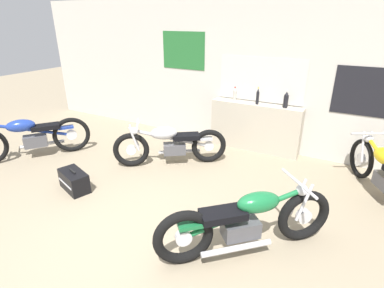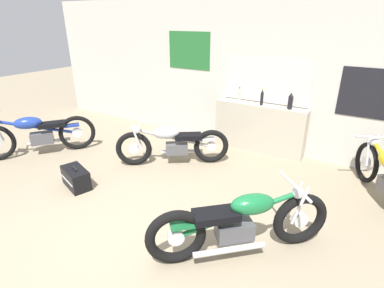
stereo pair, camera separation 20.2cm
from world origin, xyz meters
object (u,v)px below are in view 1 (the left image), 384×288
(bottle_leftmost, at_px, (235,94))
(motorcycle_silver, at_px, (171,144))
(motorcycle_green, at_px, (247,221))
(bottle_left_center, at_px, (258,97))
(bottle_center, at_px, (286,100))
(motorcycle_blue, at_px, (30,136))
(hard_case_black, at_px, (74,181))

(bottle_leftmost, bearing_deg, motorcycle_silver, -114.55)
(motorcycle_silver, xyz_separation_m, motorcycle_green, (1.89, -1.42, 0.01))
(bottle_leftmost, relative_size, bottle_left_center, 0.85)
(motorcycle_silver, bearing_deg, bottle_left_center, 50.56)
(bottle_center, height_order, motorcycle_blue, bottle_center)
(bottle_leftmost, bearing_deg, hard_case_black, -117.09)
(hard_case_black, bearing_deg, motorcycle_green, 0.35)
(bottle_left_center, distance_m, motorcycle_green, 2.94)
(bottle_leftmost, xyz_separation_m, bottle_center, (0.98, -0.03, 0.02))
(bottle_left_center, height_order, motorcycle_green, bottle_left_center)
(motorcycle_blue, bearing_deg, bottle_center, 30.42)
(bottle_left_center, relative_size, hard_case_black, 0.54)
(bottle_center, bearing_deg, bottle_left_center, -178.75)
(bottle_center, bearing_deg, motorcycle_green, -83.99)
(bottle_leftmost, bearing_deg, bottle_left_center, -4.83)
(bottle_leftmost, xyz_separation_m, motorcycle_silver, (-0.62, -1.36, -0.66))
(bottle_left_center, height_order, motorcycle_silver, bottle_left_center)
(bottle_center, height_order, motorcycle_silver, bottle_center)
(hard_case_black, bearing_deg, bottle_left_center, 55.49)
(motorcycle_silver, distance_m, motorcycle_blue, 2.59)
(motorcycle_silver, bearing_deg, bottle_leftmost, 65.45)
(bottle_center, bearing_deg, hard_case_black, -131.04)
(motorcycle_green, distance_m, motorcycle_blue, 4.29)
(bottle_leftmost, xyz_separation_m, motorcycle_blue, (-3.00, -2.37, -0.63))
(motorcycle_blue, distance_m, hard_case_black, 1.65)
(motorcycle_green, bearing_deg, bottle_leftmost, 114.54)
(motorcycle_blue, relative_size, hard_case_black, 2.91)
(bottle_leftmost, height_order, bottle_left_center, bottle_left_center)
(motorcycle_green, xyz_separation_m, hard_case_black, (-2.70, -0.02, -0.24))
(bottle_left_center, bearing_deg, motorcycle_green, -73.65)
(bottle_left_center, height_order, bottle_center, same)
(bottle_leftmost, xyz_separation_m, bottle_left_center, (0.47, -0.04, 0.02))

